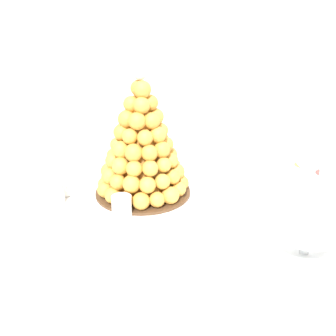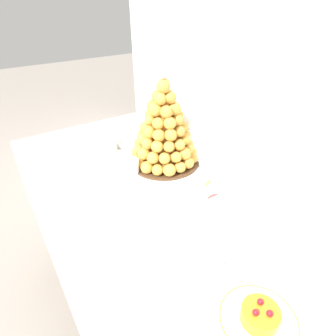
% 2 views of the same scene
% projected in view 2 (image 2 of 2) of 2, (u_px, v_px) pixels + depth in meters
% --- Properties ---
extents(ground_plane, '(12.00, 12.00, 0.00)m').
position_uv_depth(ground_plane, '(170.00, 321.00, 1.43)').
color(ground_plane, gray).
extents(buffet_table, '(1.47, 0.83, 0.80)m').
position_uv_depth(buffet_table, '(171.00, 217.00, 1.05)').
color(buffet_table, brown).
rests_on(buffet_table, ground_plane).
extents(serving_tray, '(0.59, 0.36, 0.02)m').
position_uv_depth(serving_tray, '(149.00, 167.00, 1.13)').
color(serving_tray, white).
rests_on(serving_tray, buffet_table).
extents(croquembouche, '(0.28, 0.28, 0.37)m').
position_uv_depth(croquembouche, '(164.00, 128.00, 1.08)').
color(croquembouche, '#4C331E').
rests_on(croquembouche, serving_tray).
extents(dessert_cup_left, '(0.06, 0.06, 0.06)m').
position_uv_depth(dessert_cup_left, '(110.00, 145.00, 1.23)').
color(dessert_cup_left, silver).
rests_on(dessert_cup_left, serving_tray).
extents(dessert_cup_mid_left, '(0.05, 0.05, 0.06)m').
position_uv_depth(dessert_cup_mid_left, '(132.00, 167.00, 1.07)').
color(dessert_cup_mid_left, silver).
rests_on(dessert_cup_mid_left, serving_tray).
extents(dessert_cup_centre, '(0.05, 0.05, 0.05)m').
position_uv_depth(dessert_cup_centre, '(157.00, 200.00, 0.92)').
color(dessert_cup_centre, silver).
rests_on(dessert_cup_centre, serving_tray).
extents(creme_brulee_ramekin, '(0.09, 0.09, 0.02)m').
position_uv_depth(creme_brulee_ramekin, '(124.00, 141.00, 1.28)').
color(creme_brulee_ramekin, white).
rests_on(creme_brulee_ramekin, serving_tray).
extents(macaron_goblet, '(0.14, 0.14, 0.23)m').
position_uv_depth(macaron_goblet, '(217.00, 218.00, 0.70)').
color(macaron_goblet, white).
rests_on(macaron_goblet, buffet_table).
extents(fruit_tart_plate, '(0.17, 0.17, 0.05)m').
position_uv_depth(fruit_tart_plate, '(259.00, 318.00, 0.61)').
color(fruit_tart_plate, white).
rests_on(fruit_tart_plate, buffet_table).
extents(wine_glass, '(0.08, 0.08, 0.17)m').
position_uv_depth(wine_glass, '(187.00, 122.00, 1.20)').
color(wine_glass, silver).
rests_on(wine_glass, buffet_table).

